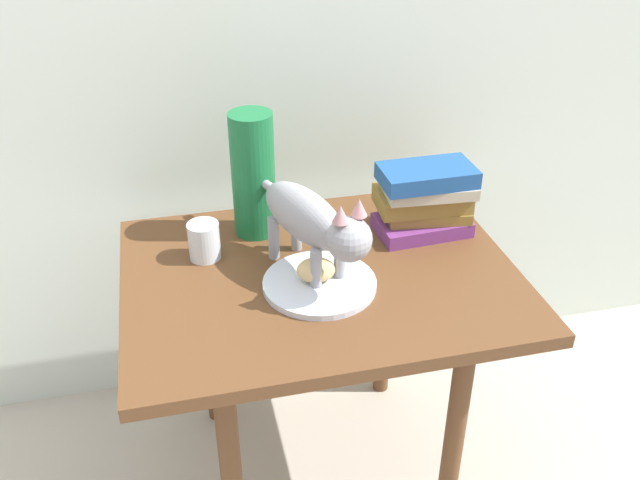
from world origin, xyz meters
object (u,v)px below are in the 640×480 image
at_px(candle_jar, 204,243).
at_px(bread_roll, 316,270).
at_px(cat, 312,221).
at_px(green_vase, 253,175).
at_px(side_table, 320,302).
at_px(book_stack, 425,199).
at_px(plate, 320,284).

bearing_deg(candle_jar, bread_roll, -37.49).
relative_size(cat, green_vase, 1.53).
xyz_separation_m(side_table, bread_roll, (-0.02, -0.05, 0.12)).
bearing_deg(book_stack, side_table, -157.42).
bearing_deg(green_vase, candle_jar, -145.30).
height_order(bread_roll, cat, cat).
relative_size(bread_roll, green_vase, 0.27).
xyz_separation_m(book_stack, candle_jar, (-0.51, 0.00, -0.05)).
relative_size(side_table, book_stack, 3.70).
bearing_deg(book_stack, cat, -157.70).
relative_size(green_vase, candle_jar, 3.45).
height_order(side_table, cat, cat).
xyz_separation_m(plate, cat, (-0.00, 0.05, 0.13)).
relative_size(bread_roll, candle_jar, 0.94).
distance_m(bread_roll, green_vase, 0.29).
bearing_deg(side_table, bread_roll, -112.87).
bearing_deg(green_vase, book_stack, -13.06).
bearing_deg(book_stack, plate, -149.84).
bearing_deg(plate, side_table, 75.64).
relative_size(side_table, cat, 1.87).
bearing_deg(side_table, candle_jar, 153.75).
xyz_separation_m(side_table, candle_jar, (-0.23, 0.12, 0.12)).
relative_size(side_table, green_vase, 2.86).
distance_m(book_stack, green_vase, 0.40).
relative_size(plate, green_vase, 0.81).
xyz_separation_m(cat, candle_jar, (-0.22, 0.12, -0.09)).
relative_size(bread_roll, cat, 0.18).
bearing_deg(cat, bread_roll, -93.82).
xyz_separation_m(plate, candle_jar, (-0.22, 0.17, 0.03)).
distance_m(plate, book_stack, 0.34).
relative_size(plate, cat, 0.53).
height_order(book_stack, candle_jar, book_stack).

